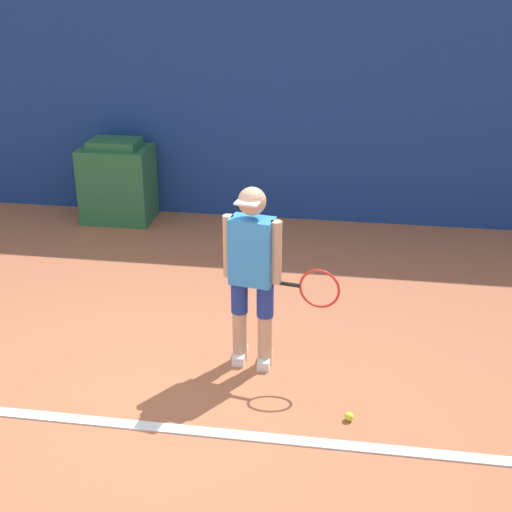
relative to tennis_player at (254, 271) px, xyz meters
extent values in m
plane|color=#B76642|center=(-0.60, -0.69, -0.85)|extent=(24.00, 24.00, 0.00)
cube|color=navy|center=(-0.60, 3.50, 0.49)|extent=(24.00, 0.10, 2.67)
cube|color=white|center=(-0.60, -0.98, -0.84)|extent=(21.60, 0.10, 0.01)
cylinder|color=tan|center=(-0.12, 0.02, -0.62)|extent=(0.12, 0.12, 0.46)
cylinder|color=navy|center=(-0.12, 0.02, -0.25)|extent=(0.14, 0.14, 0.28)
cube|color=white|center=(-0.12, 0.02, -0.81)|extent=(0.10, 0.24, 0.08)
cylinder|color=tan|center=(0.09, -0.02, -0.62)|extent=(0.12, 0.12, 0.46)
cylinder|color=navy|center=(0.09, -0.02, -0.25)|extent=(0.14, 0.14, 0.28)
cube|color=white|center=(0.09, -0.02, -0.81)|extent=(0.10, 0.24, 0.08)
cube|color=#338CE0|center=(-0.01, 0.00, 0.17)|extent=(0.37, 0.26, 0.55)
sphere|color=tan|center=(-0.01, 0.00, 0.58)|extent=(0.22, 0.22, 0.22)
cube|color=white|center=(-0.03, -0.10, 0.60)|extent=(0.20, 0.15, 0.02)
cylinder|color=tan|center=(-0.21, 0.04, 0.18)|extent=(0.09, 0.09, 0.52)
cylinder|color=tan|center=(0.18, -0.03, 0.18)|extent=(0.09, 0.09, 0.52)
cylinder|color=black|center=(0.28, -0.05, -0.07)|extent=(0.20, 0.07, 0.03)
torus|color=red|center=(0.53, -0.09, -0.07)|extent=(0.33, 0.08, 0.33)
sphere|color=#D1E533|center=(0.81, -0.68, -0.81)|extent=(0.07, 0.07, 0.07)
cube|color=#28663D|center=(-2.21, 3.09, -0.38)|extent=(0.85, 0.61, 0.94)
cube|color=#28663D|center=(-2.21, 3.09, 0.14)|extent=(0.60, 0.42, 0.10)
camera|label=1|loc=(0.80, -5.05, 2.37)|focal=50.00mm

